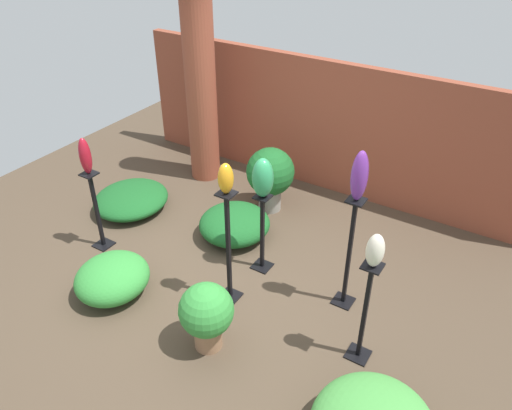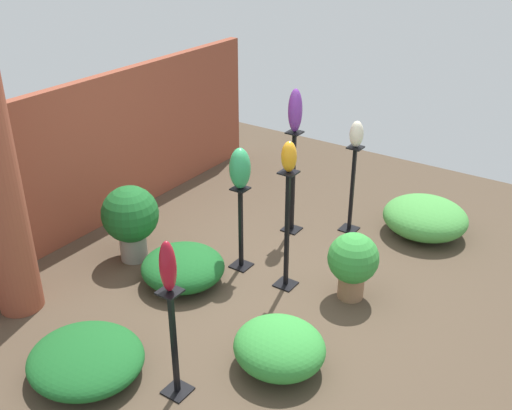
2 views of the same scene
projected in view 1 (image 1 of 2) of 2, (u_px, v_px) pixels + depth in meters
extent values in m
plane|color=#4C3D2D|center=(227.00, 278.00, 5.34)|extent=(8.00, 8.00, 0.00)
cube|color=brown|center=(326.00, 127.00, 6.50)|extent=(5.60, 0.12, 1.75)
cylinder|color=brown|center=(201.00, 94.00, 6.55)|extent=(0.41, 0.41, 2.44)
cube|color=black|center=(262.00, 266.00, 5.49)|extent=(0.20, 0.20, 0.01)
cube|color=black|center=(262.00, 233.00, 5.25)|extent=(0.04, 0.04, 0.92)
cube|color=black|center=(263.00, 197.00, 5.00)|extent=(0.16, 0.16, 0.01)
cube|color=black|center=(343.00, 301.00, 5.04)|extent=(0.20, 0.20, 0.01)
cube|color=black|center=(349.00, 254.00, 4.71)|extent=(0.04, 0.04, 1.22)
cube|color=black|center=(356.00, 201.00, 4.38)|extent=(0.16, 0.16, 0.02)
cube|color=black|center=(104.00, 244.00, 5.82)|extent=(0.20, 0.20, 0.01)
cube|color=black|center=(97.00, 211.00, 5.56)|extent=(0.04, 0.04, 0.96)
cube|color=black|center=(89.00, 174.00, 5.30)|extent=(0.16, 0.16, 0.01)
cube|color=black|center=(358.00, 354.00, 4.47)|extent=(0.20, 0.20, 0.01)
cube|color=black|center=(365.00, 313.00, 4.19)|extent=(0.04, 0.04, 1.04)
cube|color=black|center=(373.00, 266.00, 3.91)|extent=(0.16, 0.16, 0.02)
cube|color=black|center=(230.00, 296.00, 5.10)|extent=(0.20, 0.20, 0.01)
cube|color=black|center=(228.00, 248.00, 4.76)|extent=(0.04, 0.04, 1.25)
cube|color=black|center=(226.00, 194.00, 4.43)|extent=(0.16, 0.16, 0.02)
ellipsoid|color=#2D9356|center=(263.00, 178.00, 4.88)|extent=(0.22, 0.21, 0.42)
ellipsoid|color=#6B2D8C|center=(359.00, 176.00, 4.24)|extent=(0.15, 0.16, 0.48)
ellipsoid|color=maroon|center=(85.00, 156.00, 5.18)|extent=(0.12, 0.13, 0.41)
ellipsoid|color=beige|center=(375.00, 250.00, 3.82)|extent=(0.14, 0.15, 0.30)
ellipsoid|color=orange|center=(226.00, 178.00, 4.34)|extent=(0.14, 0.15, 0.30)
cylinder|color=#936B4C|center=(208.00, 336.00, 4.51)|extent=(0.25, 0.25, 0.23)
sphere|color=#338C38|center=(206.00, 310.00, 4.34)|extent=(0.49, 0.49, 0.49)
cylinder|color=gray|center=(270.00, 199.00, 6.40)|extent=(0.29, 0.29, 0.29)
sphere|color=#195923|center=(270.00, 172.00, 6.18)|extent=(0.60, 0.60, 0.60)
ellipsoid|color=#338C38|center=(112.00, 278.00, 5.05)|extent=(0.73, 0.77, 0.40)
ellipsoid|color=#195923|center=(235.00, 224.00, 5.88)|extent=(0.83, 0.85, 0.35)
ellipsoid|color=#195923|center=(131.00, 199.00, 6.39)|extent=(0.91, 0.98, 0.29)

